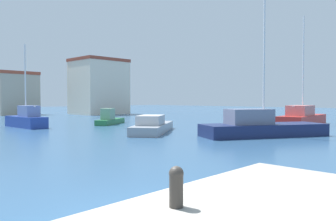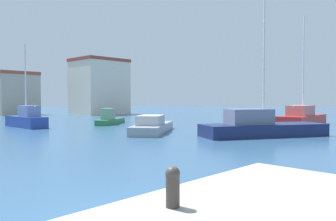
# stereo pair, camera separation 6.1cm
# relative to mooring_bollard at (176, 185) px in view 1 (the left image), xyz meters

# --- Properties ---
(water) EXTENTS (160.00, 160.00, 0.00)m
(water) POSITION_rel_mooring_bollard_xyz_m (15.79, 21.59, -1.27)
(water) COLOR #2D5175
(water) RESTS_ON ground
(mooring_bollard) EXTENTS (0.21, 0.21, 0.59)m
(mooring_bollard) POSITION_rel_mooring_bollard_xyz_m (0.00, 0.00, 0.00)
(mooring_bollard) COLOR #38332D
(mooring_bollard) RESTS_ON pier_quay
(sailboat_red_behind_lamppost) EXTENTS (8.31, 2.99, 10.49)m
(sailboat_red_behind_lamppost) POSITION_rel_mooring_bollard_xyz_m (28.71, 9.79, -0.54)
(sailboat_red_behind_lamppost) COLOR #B22823
(sailboat_red_behind_lamppost) RESTS_ON water
(motorboat_grey_mid_harbor) EXTENTS (7.12, 5.87, 1.32)m
(motorboat_grey_mid_harbor) POSITION_rel_mooring_bollard_xyz_m (13.68, 14.94, -0.79)
(motorboat_grey_mid_harbor) COLOR gray
(motorboat_grey_mid_harbor) RESTS_ON water
(sailboat_blue_near_pier) EXTENTS (1.66, 5.27, 7.33)m
(sailboat_blue_near_pier) POSITION_rel_mooring_bollard_xyz_m (9.06, 26.27, -0.55)
(sailboat_blue_near_pier) COLOR #233D93
(sailboat_blue_near_pier) RESTS_ON water
(motorboat_green_far_left) EXTENTS (4.74, 3.52, 1.59)m
(motorboat_green_far_left) POSITION_rel_mooring_bollard_xyz_m (16.27, 23.84, -0.76)
(motorboat_green_far_left) COLOR #28703D
(motorboat_green_far_left) RESTS_ON water
(sailboat_navy_outer_mooring) EXTENTS (8.68, 6.46, 11.43)m
(sailboat_navy_outer_mooring) POSITION_rel_mooring_bollard_xyz_m (16.94, 7.84, -0.62)
(sailboat_navy_outer_mooring) COLOR #19234C
(sailboat_navy_outer_mooring) RESTS_ON water
(waterfront_apartments) EXTENTS (6.22, 5.48, 6.87)m
(waterfront_apartments) POSITION_rel_mooring_bollard_xyz_m (18.11, 51.88, 2.18)
(waterfront_apartments) COLOR #B2A893
(waterfront_apartments) RESTS_ON ground
(yacht_club) EXTENTS (7.99, 7.01, 9.15)m
(yacht_club) POSITION_rel_mooring_bollard_xyz_m (28.75, 43.85, 3.32)
(yacht_club) COLOR beige
(yacht_club) RESTS_ON ground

